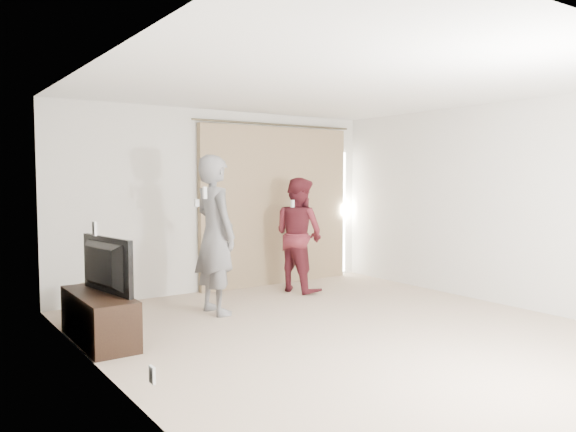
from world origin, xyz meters
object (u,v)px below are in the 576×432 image
(tv, at_px, (98,266))
(person_man, at_px, (215,235))
(tv_console, at_px, (99,318))
(person_woman, at_px, (299,235))

(tv, xyz_separation_m, person_man, (1.50, 0.40, 0.19))
(tv_console, bearing_deg, person_woman, 16.06)
(tv, distance_m, person_woman, 3.23)
(tv, height_order, person_man, person_man)
(person_man, bearing_deg, tv_console, -165.27)
(tv, xyz_separation_m, person_woman, (3.10, 0.89, 0.05))
(person_woman, bearing_deg, person_man, -162.70)
(person_woman, bearing_deg, tv, -163.94)
(person_man, bearing_deg, person_woman, 17.30)
(tv_console, distance_m, person_man, 1.71)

